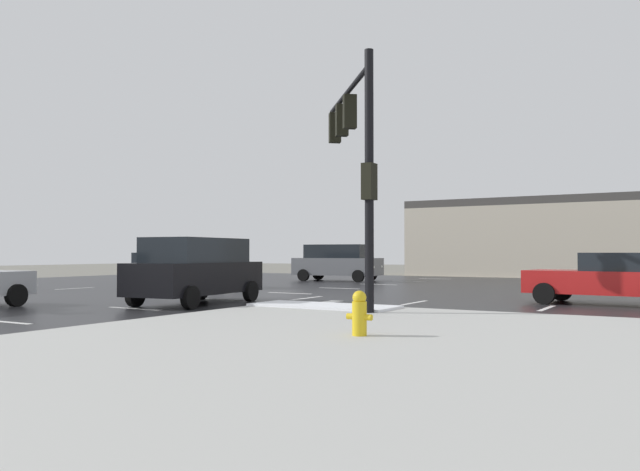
{
  "coord_description": "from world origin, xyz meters",
  "views": [
    {
      "loc": [
        13.73,
        -19.04,
        1.6
      ],
      "look_at": [
        0.01,
        4.3,
        2.32
      ],
      "focal_mm": 36.18,
      "sensor_mm": 36.0,
      "label": 1
    }
  ],
  "objects_px": {
    "sedan_navy": "(167,267)",
    "suv_grey": "(337,262)",
    "sedan_white": "(205,269)",
    "suv_black": "(196,269)",
    "sedan_red": "(611,277)",
    "traffic_signal_mast": "(355,143)",
    "fire_hydrant": "(359,313)"
  },
  "relations": [
    {
      "from": "fire_hydrant",
      "to": "suv_black",
      "type": "relative_size",
      "value": 0.16
    },
    {
      "from": "fire_hydrant",
      "to": "sedan_red",
      "type": "relative_size",
      "value": 0.17
    },
    {
      "from": "fire_hydrant",
      "to": "sedan_white",
      "type": "distance_m",
      "value": 18.84
    },
    {
      "from": "sedan_navy",
      "to": "suv_black",
      "type": "bearing_deg",
      "value": -136.63
    },
    {
      "from": "suv_black",
      "to": "sedan_white",
      "type": "distance_m",
      "value": 9.47
    },
    {
      "from": "sedan_navy",
      "to": "suv_grey",
      "type": "bearing_deg",
      "value": -47.56
    },
    {
      "from": "suv_black",
      "to": "sedan_white",
      "type": "xyz_separation_m",
      "value": [
        -5.97,
        7.36,
        -0.24
      ]
    },
    {
      "from": "sedan_white",
      "to": "suv_grey",
      "type": "xyz_separation_m",
      "value": [
        1.96,
        8.93,
        0.24
      ]
    },
    {
      "from": "sedan_navy",
      "to": "suv_grey",
      "type": "height_order",
      "value": "suv_grey"
    },
    {
      "from": "traffic_signal_mast",
      "to": "suv_black",
      "type": "relative_size",
      "value": 1.3
    },
    {
      "from": "fire_hydrant",
      "to": "suv_black",
      "type": "height_order",
      "value": "suv_black"
    },
    {
      "from": "sedan_red",
      "to": "suv_black",
      "type": "xyz_separation_m",
      "value": [
        -11.09,
        -5.99,
        0.24
      ]
    },
    {
      "from": "suv_black",
      "to": "sedan_navy",
      "type": "xyz_separation_m",
      "value": [
        -10.4,
        9.57,
        -0.24
      ]
    },
    {
      "from": "sedan_red",
      "to": "sedan_navy",
      "type": "relative_size",
      "value": 1.01
    },
    {
      "from": "fire_hydrant",
      "to": "sedan_red",
      "type": "bearing_deg",
      "value": 75.39
    },
    {
      "from": "fire_hydrant",
      "to": "sedan_navy",
      "type": "relative_size",
      "value": 0.17
    },
    {
      "from": "traffic_signal_mast",
      "to": "sedan_red",
      "type": "bearing_deg",
      "value": -84.24
    },
    {
      "from": "sedan_red",
      "to": "suv_black",
      "type": "distance_m",
      "value": 12.61
    },
    {
      "from": "suv_black",
      "to": "traffic_signal_mast",
      "type": "bearing_deg",
      "value": -93.01
    },
    {
      "from": "fire_hydrant",
      "to": "sedan_white",
      "type": "height_order",
      "value": "sedan_white"
    },
    {
      "from": "suv_black",
      "to": "sedan_white",
      "type": "bearing_deg",
      "value": 33.22
    },
    {
      "from": "sedan_white",
      "to": "suv_grey",
      "type": "height_order",
      "value": "suv_grey"
    },
    {
      "from": "fire_hydrant",
      "to": "traffic_signal_mast",
      "type": "bearing_deg",
      "value": 118.06
    },
    {
      "from": "sedan_white",
      "to": "suv_grey",
      "type": "relative_size",
      "value": 0.93
    },
    {
      "from": "traffic_signal_mast",
      "to": "suv_black",
      "type": "height_order",
      "value": "traffic_signal_mast"
    },
    {
      "from": "fire_hydrant",
      "to": "sedan_red",
      "type": "xyz_separation_m",
      "value": [
        2.88,
        11.04,
        0.32
      ]
    },
    {
      "from": "suv_black",
      "to": "suv_grey",
      "type": "bearing_deg",
      "value": 8.01
    },
    {
      "from": "suv_black",
      "to": "sedan_navy",
      "type": "distance_m",
      "value": 14.13
    },
    {
      "from": "fire_hydrant",
      "to": "suv_grey",
      "type": "distance_m",
      "value": 24.59
    },
    {
      "from": "fire_hydrant",
      "to": "suv_black",
      "type": "xyz_separation_m",
      "value": [
        -8.21,
        5.05,
        0.55
      ]
    },
    {
      "from": "sedan_navy",
      "to": "sedan_red",
      "type": "bearing_deg",
      "value": -103.46
    },
    {
      "from": "traffic_signal_mast",
      "to": "fire_hydrant",
      "type": "distance_m",
      "value": 7.25
    }
  ]
}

